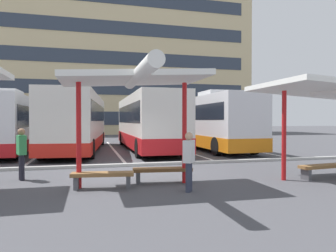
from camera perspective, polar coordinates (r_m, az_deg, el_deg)
The scene contains 18 objects.
ground_plane at distance 11.36m, azimuth -6.41°, elevation -8.57°, with size 160.00×160.00×0.00m, color #47474C.
terminal_building at distance 47.12m, azimuth -12.46°, elevation 10.88°, with size 43.61×10.32×22.67m.
coach_bus_0 at distance 20.23m, azimuth -27.04°, elevation 0.26°, with size 2.76×10.39×3.54m.
coach_bus_1 at distance 20.02m, azimuth -16.17°, elevation 0.70°, with size 3.72×12.17×3.79m.
coach_bus_2 at distance 19.94m, azimuth -3.90°, elevation 0.63°, with size 2.71×11.65×3.76m.
coach_bus_3 at distance 21.25m, azimuth 6.97°, elevation 0.64°, with size 2.60×12.01×3.75m.
lane_stripe_1 at distance 20.76m, azimuth -21.63°, elevation -4.27°, with size 0.16×14.00×0.01m, color white.
lane_stripe_2 at distance 20.65m, azimuth -10.04°, elevation -4.24°, with size 0.16×14.00×0.01m, color white.
lane_stripe_3 at distance 21.37m, azimuth 1.21°, elevation -4.04°, with size 0.16×14.00×0.01m, color white.
lane_stripe_4 at distance 22.84m, azimuth 11.36°, elevation -3.73°, with size 0.16×14.00×0.01m, color white.
waiting_shelter_1 at distance 8.85m, azimuth -6.10°, elevation 8.35°, with size 4.08×4.33×3.29m.
bench_1 at distance 8.89m, azimuth -11.95°, elevation -9.07°, with size 1.76×0.64×0.45m.
bench_2 at distance 9.50m, azimuth -1.01°, elevation -8.39°, with size 1.83×0.60×0.45m.
waiting_shelter_2 at distance 11.18m, azimuth 27.76°, elevation 5.81°, with size 3.97×5.16×3.11m.
bench_3 at distance 11.41m, azimuth 26.90°, elevation -6.90°, with size 1.92×0.65×0.45m.
platform_kerb at distance 12.95m, azimuth -7.42°, elevation -7.12°, with size 44.00×0.24×0.12m, color #ADADA8.
waiting_passenger_0 at distance 8.26m, azimuth 3.88°, elevation -5.86°, with size 0.43×0.50×1.58m.
waiting_passenger_1 at distance 10.85m, azimuth -25.40°, elevation -4.07°, with size 0.38×0.52×1.64m.
Camera 1 is at (-1.55, -11.10, 1.89)m, focal length 33.06 mm.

